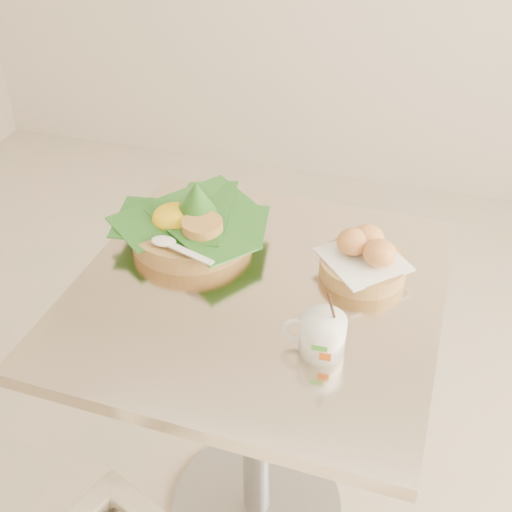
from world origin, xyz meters
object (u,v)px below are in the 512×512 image
(coffee_mug, at_px, (321,334))
(rice_basket, at_px, (191,223))
(cafe_table, at_px, (257,368))
(bread_basket, at_px, (364,258))

(coffee_mug, bearing_deg, rice_basket, 143.68)
(cafe_table, relative_size, coffee_mug, 5.44)
(bread_basket, bearing_deg, coffee_mug, -98.52)
(bread_basket, height_order, coffee_mug, coffee_mug)
(rice_basket, relative_size, coffee_mug, 2.31)
(rice_basket, height_order, bread_basket, rice_basket)
(cafe_table, relative_size, rice_basket, 2.35)
(bread_basket, bearing_deg, rice_basket, 178.79)
(rice_basket, height_order, coffee_mug, rice_basket)
(cafe_table, height_order, rice_basket, rice_basket)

